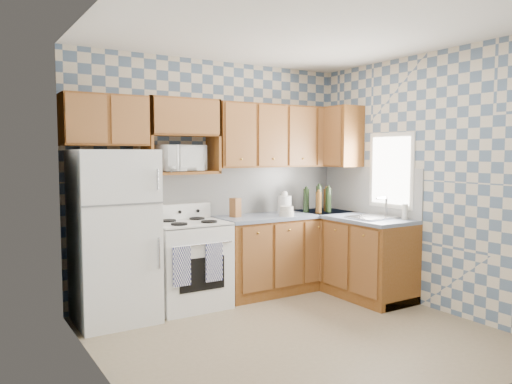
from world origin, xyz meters
TOP-DOWN VIEW (x-y plane):
  - floor at (0.00, 0.00)m, footprint 3.40×3.40m
  - back_wall at (0.00, 1.60)m, footprint 3.40×0.02m
  - right_wall at (1.70, 0.00)m, footprint 0.02×3.20m
  - backsplash_back at (0.40, 1.59)m, footprint 2.60×0.02m
  - backsplash_right at (1.69, 0.80)m, footprint 0.02×1.60m
  - refrigerator at (-1.27, 1.25)m, footprint 0.75×0.70m
  - stove_body at (-0.47, 1.28)m, footprint 0.76×0.65m
  - cooktop at (-0.47, 1.28)m, footprint 0.76×0.65m
  - backguard at (-0.47, 1.55)m, footprint 0.76×0.08m
  - dish_towel_left at (-0.70, 0.93)m, footprint 0.19×0.02m
  - dish_towel_right at (-0.35, 0.93)m, footprint 0.19×0.02m
  - base_cabinets_back at (0.82, 1.30)m, footprint 1.75×0.60m
  - base_cabinets_right at (1.40, 0.80)m, footprint 0.60×1.60m
  - countertop_back at (0.82, 1.30)m, footprint 1.77×0.63m
  - countertop_right at (1.40, 0.80)m, footprint 0.63×1.60m
  - upper_cabinets_back at (0.82, 1.44)m, footprint 1.75×0.33m
  - upper_cabinets_fridge at (-1.29, 1.44)m, footprint 0.82×0.33m
  - upper_cabinets_right at (1.53, 1.25)m, footprint 0.33×0.70m
  - microwave_shelf at (-0.47, 1.44)m, footprint 0.80×0.33m
  - microwave at (-0.50, 1.46)m, footprint 0.59×0.47m
  - sink at (1.40, 0.45)m, footprint 0.48×0.40m
  - window at (1.69, 0.45)m, footprint 0.02×0.66m
  - bottle_0 at (1.26, 1.22)m, footprint 0.07×0.07m
  - bottle_1 at (1.36, 1.16)m, footprint 0.07×0.07m
  - bottle_2 at (1.41, 1.26)m, footprint 0.07×0.07m
  - bottle_3 at (1.19, 1.14)m, footprint 0.07×0.07m
  - bottle_4 at (1.11, 1.28)m, footprint 0.07×0.07m
  - knife_block at (0.15, 1.36)m, footprint 0.12×0.12m
  - electric_kettle at (0.82, 1.33)m, footprint 0.17×0.17m
  - food_containers at (0.69, 1.10)m, footprint 0.17×0.17m
  - soap_bottle at (1.62, 0.18)m, footprint 0.06×0.06m

SIDE VIEW (x-z plane):
  - floor at x=0.00m, z-range 0.00..0.00m
  - base_cabinets_back at x=0.82m, z-range 0.00..0.88m
  - base_cabinets_right at x=1.40m, z-range 0.00..0.88m
  - stove_body at x=-0.47m, z-range 0.00..0.90m
  - dish_towel_left at x=-0.70m, z-range 0.34..0.73m
  - dish_towel_right at x=-0.35m, z-range 0.34..0.73m
  - refrigerator at x=-1.27m, z-range 0.00..1.68m
  - countertop_back at x=0.82m, z-range 0.88..0.92m
  - countertop_right at x=1.40m, z-range 0.88..0.92m
  - cooktop at x=-0.47m, z-range 0.89..0.92m
  - sink at x=1.40m, z-range 0.91..0.94m
  - food_containers at x=0.69m, z-range 0.92..1.04m
  - backguard at x=-0.47m, z-range 0.92..1.08m
  - soap_bottle at x=1.62m, z-range 0.92..1.09m
  - electric_kettle at x=0.82m, z-range 0.92..1.13m
  - knife_block at x=0.15m, z-range 0.92..1.14m
  - bottle_3 at x=1.19m, z-range 0.92..1.18m
  - bottle_2 at x=1.41m, z-range 0.92..1.20m
  - bottle_4 at x=1.11m, z-range 0.92..1.21m
  - bottle_1 at x=1.36m, z-range 0.92..1.22m
  - bottle_0 at x=1.26m, z-range 0.92..1.24m
  - backsplash_back at x=0.40m, z-range 0.92..1.48m
  - backsplash_right at x=1.69m, z-range 0.92..1.48m
  - back_wall at x=0.00m, z-range 0.00..2.70m
  - right_wall at x=1.70m, z-range 0.00..2.70m
  - microwave_shelf at x=-0.47m, z-range 1.42..1.45m
  - window at x=1.69m, z-range 1.02..1.88m
  - microwave at x=-0.50m, z-range 1.45..1.74m
  - upper_cabinets_back at x=0.82m, z-range 1.48..2.22m
  - upper_cabinets_right at x=1.53m, z-range 1.48..2.22m
  - upper_cabinets_fridge at x=-1.29m, z-range 1.72..2.22m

